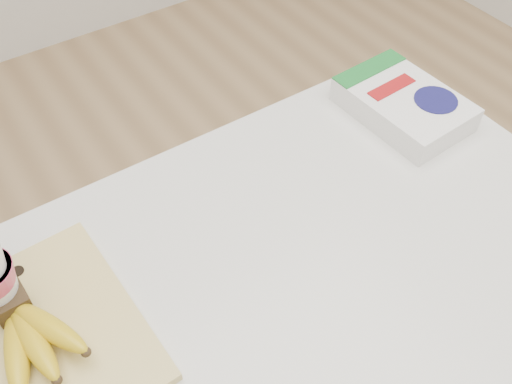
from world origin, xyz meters
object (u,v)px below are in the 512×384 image
(table, at_px, (291,370))
(cereal_box, at_px, (403,104))
(cutting_board, at_px, (52,336))
(bananas, at_px, (30,335))

(table, relative_size, cereal_box, 4.12)
(cutting_board, distance_m, cereal_box, 0.74)
(table, bearing_deg, bananas, 166.86)
(bananas, bearing_deg, cutting_board, 8.13)
(cutting_board, relative_size, cereal_box, 1.28)
(cutting_board, bearing_deg, table, -16.61)
(table, height_order, cutting_board, cutting_board)
(table, distance_m, bananas, 0.58)
(table, bearing_deg, cereal_box, 25.00)
(table, height_order, bananas, bananas)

